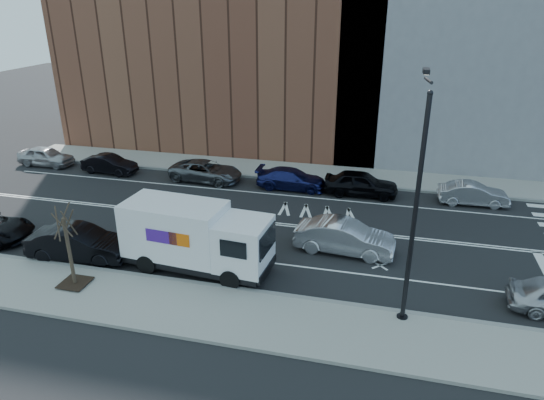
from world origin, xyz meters
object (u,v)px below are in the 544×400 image
at_px(far_parked_a, 46,156).
at_px(driving_sedan, 345,237).
at_px(far_parked_b, 110,164).
at_px(fedex_van, 195,237).

relative_size(far_parked_a, driving_sedan, 0.86).
xyz_separation_m(far_parked_a, far_parked_b, (5.60, -0.40, -0.06)).
height_order(far_parked_a, driving_sedan, driving_sedan).
height_order(fedex_van, far_parked_a, fedex_van).
height_order(far_parked_a, far_parked_b, far_parked_a).
bearing_deg(driving_sedan, fedex_van, 121.39).
bearing_deg(far_parked_a, driving_sedan, -108.49).
relative_size(fedex_van, far_parked_b, 1.77).
relative_size(fedex_van, driving_sedan, 1.45).
distance_m(far_parked_b, driving_sedan, 19.40).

